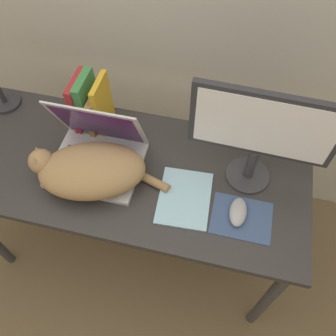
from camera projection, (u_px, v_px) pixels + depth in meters
ground_plane at (123, 297)px, 1.82m from camera, size 12.00×12.00×0.00m
desk at (127, 180)px, 1.43m from camera, size 1.40×0.59×0.76m
laptop at (97, 153)px, 1.33m from camera, size 0.33×0.28×0.28m
cat at (90, 170)px, 1.26m from camera, size 0.50×0.34×0.15m
external_monitor at (261, 133)px, 1.13m from camera, size 0.47×0.16×0.42m
mousepad at (242, 218)px, 1.24m from camera, size 0.21×0.16×0.00m
computer_mouse at (238, 212)px, 1.23m from camera, size 0.06×0.11×0.03m
book_row at (91, 105)px, 1.39m from camera, size 0.12×0.16×0.24m
notepad at (184, 198)px, 1.28m from camera, size 0.20×0.25×0.01m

